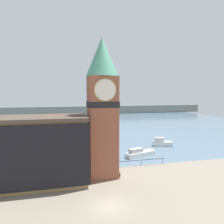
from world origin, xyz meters
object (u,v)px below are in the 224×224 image
Objects in this scene: clock_tower at (102,104)px; mooring_bollard_near at (120,175)px; pier_building at (43,150)px; boat_near at (140,153)px; boat_far at (162,143)px.

clock_tower is 11.54m from mooring_bollard_near.
mooring_bollard_near is at bearing -28.95° from clock_tower.
pier_building is 21.38m from boat_near.
mooring_bollard_near is (11.60, -0.59, -4.55)m from pier_building.
boat_near is at bearing -127.48° from boat_far.
boat_far is at bearing 21.71° from boat_near.
pier_building is 2.59× the size of boat_far.
clock_tower is at bearing -156.15° from boat_near.
pier_building is at bearing -175.09° from clock_tower.
pier_building is at bearing -171.35° from boat_near.
mooring_bollard_near is (-15.94, -17.27, -0.35)m from boat_far.
clock_tower reaches higher than pier_building.
pier_building reaches higher than mooring_bollard_near.
clock_tower reaches higher than boat_near.
pier_building is 16.34× the size of mooring_bollard_near.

